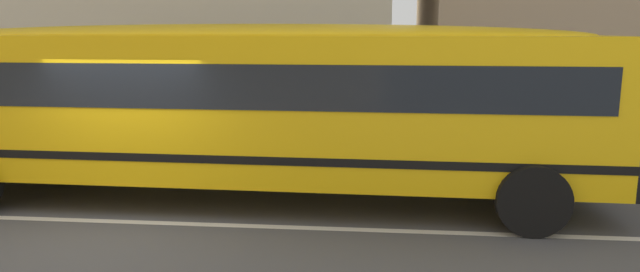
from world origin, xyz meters
TOP-DOWN VIEW (x-y plane):
  - ground_plane at (0.00, 0.00)m, footprint 400.00×400.00m
  - sidewalk_far at (0.00, 7.11)m, footprint 120.00×3.00m
  - lane_centreline at (0.00, 0.00)m, footprint 110.00×0.16m
  - school_bus at (1.46, 1.43)m, footprint 13.66×3.41m

SIDE VIEW (x-z plane):
  - ground_plane at x=0.00m, z-range 0.00..0.00m
  - lane_centreline at x=0.00m, z-range 0.00..0.01m
  - sidewalk_far at x=0.00m, z-range 0.00..0.01m
  - school_bus at x=1.46m, z-range 0.29..3.33m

